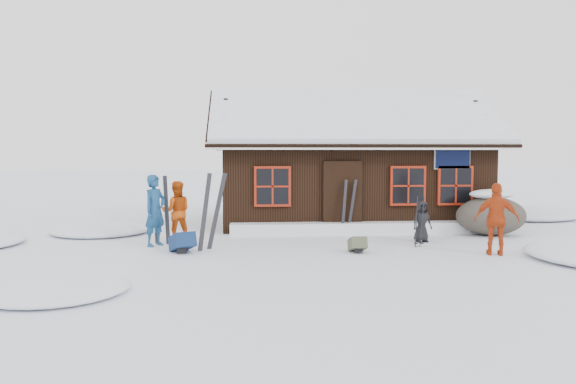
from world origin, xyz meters
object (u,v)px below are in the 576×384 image
(skier_teal, at_px, (155,210))
(skier_orange_right, at_px, (497,219))
(ski_pair_left, at_px, (211,212))
(backpack_olive, at_px, (357,247))
(boulder, at_px, (491,214))
(backpack_blue, at_px, (182,245))
(skier_crouched, at_px, (422,222))
(ski_poles, at_px, (419,222))
(skier_orange_left, at_px, (176,211))

(skier_teal, relative_size, skier_orange_right, 1.08)
(ski_pair_left, xyz_separation_m, backpack_olive, (3.39, -0.69, -0.76))
(skier_teal, height_order, boulder, skier_teal)
(backpack_blue, xyz_separation_m, backpack_olive, (4.03, -0.32, -0.04))
(skier_crouched, height_order, ski_poles, ski_poles)
(ski_pair_left, bearing_deg, skier_orange_left, 99.51)
(skier_orange_left, xyz_separation_m, skier_crouched, (6.31, -0.58, -0.25))
(skier_crouched, relative_size, boulder, 0.54)
(ski_pair_left, distance_m, backpack_blue, 1.04)
(skier_orange_right, distance_m, ski_pair_left, 6.55)
(skier_teal, xyz_separation_m, backpack_blue, (0.76, -0.97, -0.71))
(skier_orange_left, height_order, backpack_olive, skier_orange_left)
(skier_teal, height_order, ski_pair_left, ski_pair_left)
(skier_orange_left, distance_m, backpack_olive, 4.81)
(boulder, distance_m, backpack_blue, 8.57)
(skier_teal, height_order, skier_orange_left, skier_teal)
(skier_orange_left, xyz_separation_m, backpack_olive, (4.35, -1.95, -0.65))
(skier_orange_left, xyz_separation_m, backpack_blue, (0.32, -1.64, -0.62))
(backpack_olive, bearing_deg, skier_orange_right, -12.79)
(skier_crouched, xyz_separation_m, ski_poles, (-0.30, -0.70, 0.07))
(backpack_blue, bearing_deg, skier_orange_right, -33.66)
(skier_orange_right, relative_size, skier_crouched, 1.53)
(skier_orange_right, bearing_deg, backpack_olive, 7.82)
(skier_teal, distance_m, backpack_olive, 5.01)
(boulder, bearing_deg, ski_pair_left, -167.34)
(boulder, bearing_deg, skier_crouched, -155.76)
(skier_crouched, height_order, backpack_blue, skier_crouched)
(boulder, xyz_separation_m, ski_pair_left, (-7.66, -1.72, 0.32))
(boulder, bearing_deg, backpack_olive, -150.57)
(ski_pair_left, bearing_deg, boulder, -14.95)
(backpack_blue, bearing_deg, skier_orange_left, 74.65)
(backpack_blue, bearing_deg, skier_crouched, -16.38)
(backpack_blue, bearing_deg, backpack_olive, -30.85)
(skier_orange_right, height_order, boulder, skier_orange_right)
(skier_teal, height_order, ski_poles, skier_teal)
(ski_poles, bearing_deg, ski_pair_left, 179.75)
(backpack_olive, bearing_deg, boulder, 27.62)
(backpack_blue, bearing_deg, ski_pair_left, 3.90)
(backpack_blue, bearing_deg, boulder, -12.19)
(backpack_olive, bearing_deg, ski_pair_left, 166.70)
(ski_poles, bearing_deg, skier_orange_right, -42.48)
(skier_orange_left, height_order, ski_poles, skier_orange_left)
(skier_crouched, bearing_deg, skier_orange_right, -72.76)
(skier_orange_right, relative_size, backpack_olive, 3.35)
(skier_teal, relative_size, backpack_olive, 3.63)
(skier_teal, xyz_separation_m, ski_pair_left, (1.40, -0.59, 0.02))
(ski_pair_left, bearing_deg, backpack_olive, -39.10)
(skier_crouched, bearing_deg, skier_orange_left, 163.21)
(backpack_blue, bearing_deg, skier_teal, 101.75)
(ski_pair_left, bearing_deg, skier_orange_right, -38.86)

